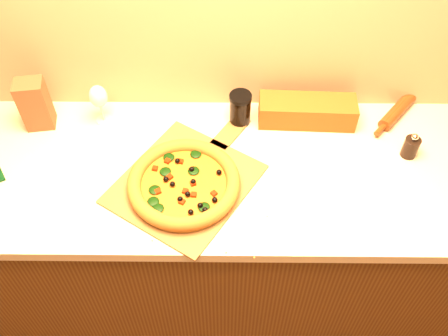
# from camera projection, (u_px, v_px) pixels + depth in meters

# --- Properties ---
(cabinet) EXTENTS (2.80, 0.65, 0.86)m
(cabinet) POSITION_uv_depth(u_px,v_px,m) (219.00, 240.00, 2.06)
(cabinet) COLOR #4C2710
(cabinet) RESTS_ON ground
(countertop) EXTENTS (2.84, 0.68, 0.04)m
(countertop) POSITION_uv_depth(u_px,v_px,m) (218.00, 172.00, 1.72)
(countertop) COLOR beige
(countertop) RESTS_ON cabinet
(pizza_peel) EXTENTS (0.56, 0.62, 0.01)m
(pizza_peel) POSITION_uv_depth(u_px,v_px,m) (188.00, 180.00, 1.66)
(pizza_peel) COLOR brown
(pizza_peel) RESTS_ON countertop
(pizza) EXTENTS (0.37, 0.37, 0.05)m
(pizza) POSITION_uv_depth(u_px,v_px,m) (184.00, 183.00, 1.62)
(pizza) COLOR #C27230
(pizza) RESTS_ON pizza_peel
(pepper_grinder) EXTENTS (0.05, 0.05, 0.10)m
(pepper_grinder) POSITION_uv_depth(u_px,v_px,m) (411.00, 147.00, 1.71)
(pepper_grinder) COLOR black
(pepper_grinder) RESTS_ON countertop
(rolling_pin) EXTENTS (0.23, 0.27, 0.05)m
(rolling_pin) POSITION_uv_depth(u_px,v_px,m) (399.00, 109.00, 1.85)
(rolling_pin) COLOR #5C330F
(rolling_pin) RESTS_ON countertop
(bread_bag) EXTENTS (0.35, 0.13, 0.10)m
(bread_bag) POSITION_uv_depth(u_px,v_px,m) (307.00, 111.00, 1.81)
(bread_bag) COLOR brown
(bread_bag) RESTS_ON countertop
(wine_glass) EXTENTS (0.07, 0.07, 0.16)m
(wine_glass) POSITION_uv_depth(u_px,v_px,m) (98.00, 97.00, 1.76)
(wine_glass) COLOR silver
(wine_glass) RESTS_ON countertop
(paper_bag) EXTENTS (0.11, 0.09, 0.20)m
(paper_bag) POSITION_uv_depth(u_px,v_px,m) (35.00, 104.00, 1.76)
(paper_bag) COLOR brown
(paper_bag) RESTS_ON countertop
(dark_jar) EXTENTS (0.08, 0.08, 0.13)m
(dark_jar) POSITION_uv_depth(u_px,v_px,m) (240.00, 109.00, 1.79)
(dark_jar) COLOR black
(dark_jar) RESTS_ON countertop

